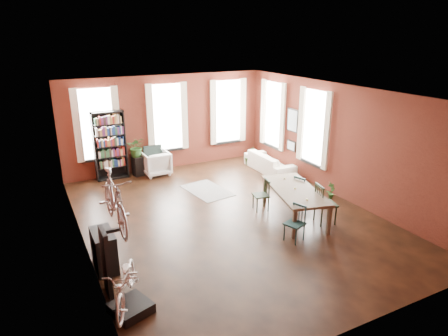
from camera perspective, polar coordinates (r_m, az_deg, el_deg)
room at (r=10.23m, az=0.31°, el=5.38°), size 9.00×9.04×3.22m
dining_table at (r=10.36m, az=9.99°, el=-4.96°), size 1.56×2.46×0.78m
dining_chair_a at (r=9.23m, az=10.05°, el=-7.82°), size 0.50×0.50×0.84m
dining_chair_b at (r=10.65m, az=5.29°, el=-3.87°), size 0.46×0.46×0.84m
dining_chair_c at (r=10.19m, az=14.33°, el=-4.98°), size 0.56×0.56×1.02m
dining_chair_d at (r=11.10m, az=11.12°, el=-3.17°), size 0.50×0.50×0.85m
bookshelf at (r=13.18m, az=-15.99°, el=3.09°), size 1.00×0.32×2.20m
white_armchair at (r=13.42m, az=-9.68°, el=0.85°), size 0.85×0.80×0.86m
cream_sofa at (r=13.67m, az=6.53°, el=1.24°), size 0.61×2.08×0.81m
striped_rug at (r=12.02m, az=-2.45°, el=-3.22°), size 1.21×1.73×0.01m
bike_trainer at (r=7.35m, az=-13.16°, el=-18.89°), size 0.77×0.77×0.18m
bike_wall_rack at (r=7.56m, az=-16.50°, el=-12.88°), size 0.16×0.60×1.30m
console_table at (r=8.47m, az=-16.77°, el=-11.19°), size 0.40×0.80×0.80m
plant_stand at (r=13.47m, az=-12.17°, el=0.27°), size 0.37×0.37×0.64m
plant_by_sofa at (r=14.33m, az=3.61°, el=1.05°), size 0.56×0.73×0.29m
plant_small at (r=11.83m, az=14.99°, el=-3.83°), size 0.34×0.52×0.17m
bicycle_floor at (r=6.88m, az=-14.10°, el=-13.23°), size 0.81×0.94×1.52m
bicycle_hung at (r=6.95m, az=-15.62°, el=-2.02°), size 0.47×1.00×1.66m
plant_on_stand at (r=13.32m, az=-12.36°, el=2.65°), size 0.80×0.83×0.51m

